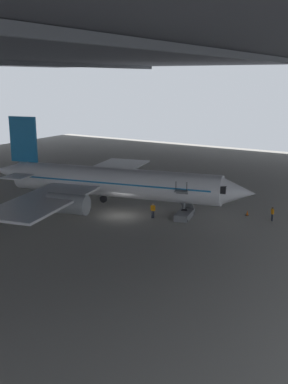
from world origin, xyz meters
name	(u,v)px	position (x,y,z in m)	size (l,w,h in m)	color
ground_plane	(122,215)	(0.00, 0.00, 0.00)	(110.00, 110.00, 0.00)	gray
hangar_structure	(24,50)	(-0.11, 13.75, 18.43)	(121.00, 99.00, 19.07)	#4C4F54
airplane_main	(109,182)	(1.22, 2.52, 3.29)	(32.55, 33.21, 10.60)	white
boarding_stairs	(184,212)	(2.64, -6.69, 0.72)	(4.22, 2.22, 4.48)	slate
crew_worker_near_nose	(272,213)	(6.63, -15.38, 0.89)	(0.46, 0.39, 1.58)	#232838
crew_worker_by_stairs	(153,210)	(0.72, -3.74, 0.98)	(0.31, 0.53, 1.71)	#232838
traffic_cone_orange	(247,213)	(7.18, -12.40, 0.29)	(0.36, 0.36, 0.60)	black
baggage_tug	(0,213)	(-7.91, 11.06, 0.53)	(2.02, 2.50, 0.90)	yellow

